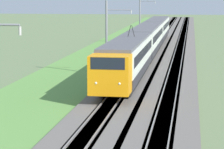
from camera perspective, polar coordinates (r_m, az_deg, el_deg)
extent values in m
cube|color=#605B56|center=(63.40, 3.40, 1.52)|extent=(240.00, 4.40, 0.30)
cube|color=#605B56|center=(63.17, 7.04, 1.45)|extent=(240.00, 4.40, 0.30)
cube|color=#4C4238|center=(63.40, 3.40, 1.52)|extent=(240.00, 1.57, 0.30)
cube|color=gray|center=(63.42, 2.92, 1.73)|extent=(240.00, 0.07, 0.15)
cube|color=gray|center=(63.32, 3.88, 1.71)|extent=(240.00, 0.07, 0.15)
cube|color=#4C4238|center=(63.17, 7.04, 1.45)|extent=(240.00, 1.57, 0.30)
cube|color=gray|center=(63.16, 6.56, 1.66)|extent=(240.00, 0.07, 0.15)
cube|color=gray|center=(63.13, 7.53, 1.64)|extent=(240.00, 0.07, 0.15)
cube|color=#5B8E42|center=(64.10, -1.37, 1.53)|extent=(240.00, 9.56, 0.12)
cube|color=orange|center=(37.35, -0.20, 0.01)|extent=(2.26, 2.85, 2.75)
cube|color=black|center=(36.89, -0.28, 1.35)|extent=(1.63, 2.38, 0.83)
sphere|color=#F2EAC6|center=(36.50, -1.72, -0.92)|extent=(0.20, 0.20, 0.20)
sphere|color=#F2EAC6|center=(36.25, 0.82, -0.98)|extent=(0.20, 0.20, 0.20)
cube|color=#2D2D33|center=(47.60, 1.69, 0.67)|extent=(18.35, 2.97, 0.77)
cube|color=silver|center=(47.42, 1.69, 2.32)|extent=(18.35, 2.97, 1.98)
cube|color=black|center=(47.41, 1.70, 2.51)|extent=(16.88, 2.99, 0.83)
cube|color=#515156|center=(47.32, 1.70, 3.66)|extent=(18.35, 2.74, 0.25)
cube|color=black|center=(47.69, 1.68, -0.12)|extent=(17.43, 2.53, 0.55)
cylinder|color=black|center=(40.53, -0.31, -1.45)|extent=(0.86, 0.12, 0.86)
cylinder|color=black|center=(40.38, 1.18, -1.49)|extent=(0.86, 0.12, 0.86)
cube|color=#2D2D33|center=(67.44, 3.73, 3.00)|extent=(20.61, 2.97, 0.77)
cube|color=silver|center=(67.32, 3.74, 4.17)|extent=(20.61, 2.97, 1.98)
cube|color=black|center=(67.30, 3.75, 4.30)|extent=(18.96, 2.99, 0.83)
cube|color=#515156|center=(67.24, 3.75, 5.12)|extent=(20.61, 2.74, 0.25)
cube|color=black|center=(67.50, 3.73, 2.44)|extent=(19.58, 2.53, 0.55)
cube|color=#2D2D33|center=(88.51, 4.90, 4.33)|extent=(20.61, 2.97, 0.77)
cube|color=silver|center=(88.42, 4.91, 5.22)|extent=(20.61, 2.97, 1.98)
cube|color=black|center=(88.41, 4.91, 5.32)|extent=(18.96, 2.99, 0.83)
cube|color=#515156|center=(88.36, 4.92, 5.94)|extent=(20.61, 2.74, 0.25)
cube|color=black|center=(88.56, 4.89, 3.90)|extent=(19.58, 2.53, 0.55)
cylinder|color=black|center=(50.01, 1.88, 4.70)|extent=(0.06, 0.33, 1.08)
cylinder|color=black|center=(49.97, 2.28, 4.70)|extent=(0.06, 0.33, 1.08)
cube|color=black|center=(40.62, 0.43, -2.69)|extent=(0.10, 0.10, 0.00)
cylinder|color=#B2ADA8|center=(18.32, -9.88, 4.65)|extent=(0.10, 0.10, 0.30)
cylinder|color=slate|center=(51.61, -0.60, 3.87)|extent=(0.22, 0.22, 7.39)
cylinder|color=slate|center=(51.28, 0.73, 6.97)|extent=(0.08, 2.40, 0.08)
cylinder|color=#B2ADA8|center=(51.13, 2.07, 6.74)|extent=(0.10, 0.10, 0.30)
cylinder|color=slate|center=(84.72, 3.01, 5.86)|extent=(0.22, 0.22, 7.80)
cylinder|color=slate|center=(84.52, 3.85, 7.88)|extent=(0.08, 2.40, 0.08)
cylinder|color=#B2ADA8|center=(84.43, 4.66, 7.74)|extent=(0.10, 0.10, 0.30)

